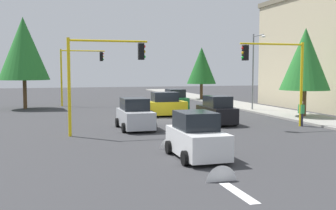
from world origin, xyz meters
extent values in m
plane|color=#353538|center=(0.00, 0.00, 0.00)|extent=(120.00, 120.00, 0.00)
cube|color=gray|center=(-5.00, 10.50, 0.07)|extent=(80.00, 4.00, 0.15)
cube|color=silver|center=(12.30, -3.00, 0.01)|extent=(2.20, 0.36, 0.01)
cone|color=silver|center=(11.00, -3.00, 0.01)|extent=(0.01, 1.10, 1.10)
cube|color=silver|center=(18.30, -3.00, 0.01)|extent=(2.20, 0.36, 0.01)
cone|color=silver|center=(17.00, -3.00, 0.01)|extent=(0.01, 1.10, 1.10)
cylinder|color=yellow|center=(6.00, -7.50, 2.78)|extent=(0.18, 0.18, 5.56)
cylinder|color=yellow|center=(6.00, -5.25, 5.41)|extent=(0.12, 4.50, 0.12)
cube|color=black|center=(6.00, -3.36, 4.83)|extent=(0.36, 0.32, 0.96)
sphere|color=red|center=(6.00, -3.18, 5.13)|extent=(0.18, 0.18, 0.18)
sphere|color=yellow|center=(6.00, -3.18, 4.83)|extent=(0.18, 0.18, 0.18)
sphere|color=green|center=(6.00, -3.18, 4.53)|extent=(0.18, 0.18, 0.18)
cylinder|color=yellow|center=(6.00, 7.50, 2.78)|extent=(0.18, 0.18, 5.56)
cylinder|color=yellow|center=(6.00, 5.25, 5.41)|extent=(0.12, 4.50, 0.12)
cube|color=black|center=(6.00, 3.36, 4.83)|extent=(0.36, 0.32, 0.96)
sphere|color=red|center=(6.00, 3.18, 5.13)|extent=(0.18, 0.18, 0.18)
sphere|color=yellow|center=(6.00, 3.18, 4.83)|extent=(0.18, 0.18, 0.18)
sphere|color=green|center=(6.00, 3.18, 4.53)|extent=(0.18, 0.18, 0.18)
cylinder|color=yellow|center=(-14.00, -7.50, 2.95)|extent=(0.18, 0.18, 5.91)
cylinder|color=yellow|center=(-14.00, -5.25, 5.76)|extent=(0.12, 4.50, 0.12)
cube|color=black|center=(-14.00, -3.36, 5.18)|extent=(0.36, 0.32, 0.96)
sphere|color=red|center=(-14.00, -3.18, 5.48)|extent=(0.18, 0.18, 0.18)
sphere|color=yellow|center=(-14.00, -3.18, 5.18)|extent=(0.18, 0.18, 0.18)
sphere|color=green|center=(-14.00, -3.18, 4.88)|extent=(0.18, 0.18, 0.18)
cylinder|color=slate|center=(-4.00, 9.20, 3.50)|extent=(0.14, 0.14, 7.00)
cylinder|color=slate|center=(-3.10, 9.20, 6.80)|extent=(1.80, 0.10, 0.10)
ellipsoid|color=silver|center=(-2.20, 9.20, 6.65)|extent=(0.56, 0.28, 0.20)
cylinder|color=brown|center=(-12.00, -11.00, 1.50)|extent=(0.36, 0.36, 3.01)
cone|color=#28752D|center=(-12.00, -11.00, 5.81)|extent=(4.81, 4.81, 6.01)
cylinder|color=brown|center=(2.00, 10.50, 1.20)|extent=(0.36, 0.36, 2.40)
cone|color=#28752D|center=(2.00, 10.50, 4.60)|extent=(3.84, 3.84, 4.80)
cylinder|color=brown|center=(-18.00, 9.50, 1.13)|extent=(0.36, 0.36, 2.26)
cone|color=#1E6023|center=(-18.00, 9.50, 4.32)|extent=(3.62, 3.62, 4.52)
cube|color=yellow|center=(-2.00, 0.10, 0.69)|extent=(1.62, 3.81, 1.05)
cube|color=black|center=(-2.00, 0.29, 1.60)|extent=(1.42, 1.98, 0.76)
cylinder|color=black|center=(-1.13, -1.08, 0.30)|extent=(0.20, 0.60, 0.60)
cylinder|color=black|center=(-2.87, -1.08, 0.30)|extent=(0.20, 0.60, 0.60)
cylinder|color=black|center=(-1.13, 1.28, 0.30)|extent=(0.20, 0.60, 0.60)
cylinder|color=black|center=(-2.87, 1.28, 0.30)|extent=(0.20, 0.60, 0.60)
cube|color=#1E7238|center=(-6.97, 2.65, 0.69)|extent=(3.75, 1.68, 1.05)
cube|color=black|center=(-6.78, 2.65, 1.60)|extent=(1.95, 1.48, 0.76)
cylinder|color=black|center=(-8.13, 1.75, 0.30)|extent=(0.60, 0.20, 0.60)
cylinder|color=black|center=(-8.13, 3.55, 0.30)|extent=(0.60, 0.20, 0.60)
cylinder|color=black|center=(-5.81, 1.75, 0.30)|extent=(0.60, 0.20, 0.60)
cylinder|color=black|center=(-5.81, 3.55, 0.30)|extent=(0.60, 0.20, 0.60)
cube|color=#B2B5BA|center=(4.30, -3.40, 0.69)|extent=(4.07, 1.77, 1.05)
cube|color=black|center=(4.10, -3.40, 1.60)|extent=(2.11, 1.56, 0.76)
cylinder|color=black|center=(5.56, -2.46, 0.30)|extent=(0.60, 0.20, 0.60)
cylinder|color=black|center=(5.56, -4.35, 0.30)|extent=(0.60, 0.20, 0.60)
cylinder|color=black|center=(3.04, -2.46, 0.30)|extent=(0.60, 0.20, 0.60)
cylinder|color=black|center=(3.04, -4.35, 0.30)|extent=(0.60, 0.20, 0.60)
cube|color=black|center=(3.44, 2.52, 0.69)|extent=(3.79, 1.65, 1.05)
cube|color=black|center=(3.63, 2.52, 1.60)|extent=(1.97, 1.45, 0.76)
cylinder|color=black|center=(2.26, 1.63, 0.30)|extent=(0.60, 0.20, 0.60)
cylinder|color=black|center=(2.26, 3.40, 0.30)|extent=(0.60, 0.20, 0.60)
cylinder|color=black|center=(4.61, 1.63, 0.30)|extent=(0.60, 0.20, 0.60)
cylinder|color=black|center=(4.61, 3.40, 0.30)|extent=(0.60, 0.20, 0.60)
cube|color=white|center=(13.34, -2.54, 0.69)|extent=(3.73, 1.71, 1.05)
cube|color=black|center=(13.15, -2.54, 1.60)|extent=(1.94, 1.51, 0.76)
cylinder|color=black|center=(14.49, -1.63, 0.30)|extent=(0.60, 0.20, 0.60)
cylinder|color=black|center=(14.49, -3.46, 0.30)|extent=(0.60, 0.20, 0.60)
cylinder|color=black|center=(12.18, -1.63, 0.30)|extent=(0.60, 0.20, 0.60)
cylinder|color=black|center=(12.18, -3.46, 0.30)|extent=(0.60, 0.20, 0.60)
cylinder|color=#262638|center=(6.08, 7.56, 0.42)|extent=(0.16, 0.16, 0.85)
cylinder|color=#262638|center=(5.88, 7.56, 0.42)|extent=(0.16, 0.16, 0.85)
cube|color=green|center=(5.98, 7.56, 1.15)|extent=(0.40, 0.24, 0.60)
sphere|color=tan|center=(5.98, 7.56, 1.59)|extent=(0.22, 0.22, 0.22)
camera|label=1|loc=(29.26, -8.38, 3.74)|focal=43.08mm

